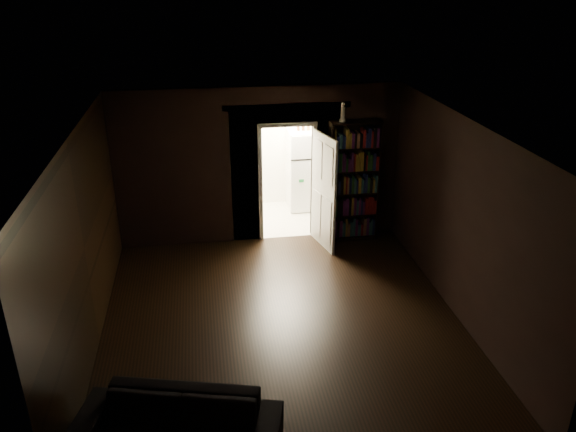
{
  "coord_description": "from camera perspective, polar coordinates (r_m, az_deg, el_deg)",
  "views": [
    {
      "loc": [
        -0.97,
        -6.54,
        4.61
      ],
      "look_at": [
        0.22,
        0.9,
        1.25
      ],
      "focal_mm": 35.0,
      "sensor_mm": 36.0,
      "label": 1
    }
  ],
  "objects": [
    {
      "name": "door",
      "position": [
        9.77,
        3.66,
        2.44
      ],
      "size": [
        0.26,
        0.84,
        2.05
      ],
      "primitive_type": "cube",
      "rotation": [
        0.0,
        0.0,
        1.82
      ],
      "color": "silver",
      "rests_on": "ground"
    },
    {
      "name": "sofa",
      "position": [
        6.13,
        -11.24,
        -19.89
      ],
      "size": [
        2.25,
        1.41,
        0.8
      ],
      "primitive_type": "imported",
      "rotation": [
        0.0,
        0.0,
        -0.26
      ],
      "color": "black",
      "rests_on": "ground"
    },
    {
      "name": "bottles",
      "position": [
        11.21,
        2.33,
        9.33
      ],
      "size": [
        0.61,
        0.1,
        0.25
      ],
      "primitive_type": "cube",
      "rotation": [
        0.0,
        0.0,
        0.04
      ],
      "color": "black",
      "rests_on": "refrigerator"
    },
    {
      "name": "figurine",
      "position": [
        9.66,
        5.59,
        10.46
      ],
      "size": [
        0.14,
        0.14,
        0.33
      ],
      "primitive_type": "cube",
      "rotation": [
        0.0,
        0.0,
        0.27
      ],
      "color": "white",
      "rests_on": "bookshelf"
    },
    {
      "name": "ground",
      "position": [
        8.06,
        -0.53,
        -10.87
      ],
      "size": [
        5.5,
        5.5,
        0.0
      ],
      "primitive_type": "plane",
      "color": "black",
      "rests_on": "ground"
    },
    {
      "name": "kitchen_alcove",
      "position": [
        11.05,
        -0.98,
        6.08
      ],
      "size": [
        2.2,
        1.8,
        2.6
      ],
      "color": "beige",
      "rests_on": "ground"
    },
    {
      "name": "refrigerator",
      "position": [
        11.49,
        1.83,
        4.76
      ],
      "size": [
        0.9,
        0.86,
        1.65
      ],
      "primitive_type": "cube",
      "rotation": [
        0.0,
        0.0,
        -0.28
      ],
      "color": "white",
      "rests_on": "ground"
    },
    {
      "name": "bookshelf",
      "position": [
        10.09,
        6.61,
        3.49
      ],
      "size": [
        0.95,
        0.67,
        2.2
      ],
      "primitive_type": "cube",
      "rotation": [
        0.0,
        0.0,
        0.43
      ],
      "color": "black",
      "rests_on": "ground"
    },
    {
      "name": "room_walls",
      "position": [
        8.21,
        -1.75,
        3.11
      ],
      "size": [
        5.02,
        5.61,
        2.84
      ],
      "color": "black",
      "rests_on": "ground"
    }
  ]
}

